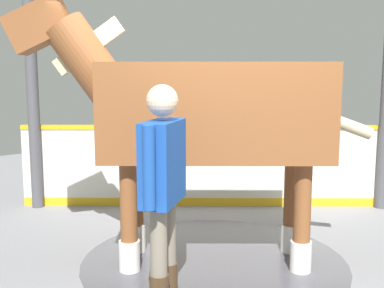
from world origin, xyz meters
TOP-DOWN VIEW (x-y plane):
  - ground_plane at (0.00, 0.00)m, footprint 16.00×16.00m
  - wet_patch at (0.36, -0.03)m, footprint 2.64×2.64m
  - barrier_wall at (1.89, -1.30)m, footprint 3.41×4.07m
  - roof_post_near at (3.37, 0.60)m, footprint 0.16×0.16m
  - horse at (0.43, 0.07)m, footprint 2.40×2.81m
  - handler at (-0.15, 0.96)m, footprint 0.48×0.59m

SIDE VIEW (x-z plane):
  - ground_plane at x=0.00m, z-range -0.02..0.00m
  - wet_patch at x=0.36m, z-range 0.00..0.00m
  - barrier_wall at x=1.89m, z-range -0.04..1.11m
  - handler at x=-0.15m, z-range 0.15..1.93m
  - horse at x=0.43m, z-range 0.18..2.77m
  - roof_post_near at x=3.37m, z-range 0.00..3.15m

